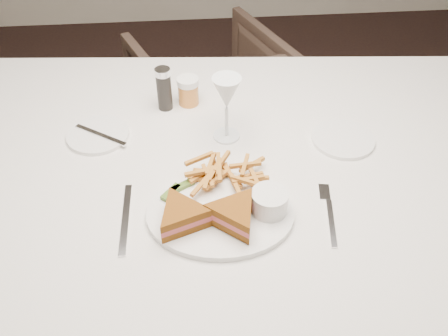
% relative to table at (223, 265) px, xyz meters
% --- Properties ---
extents(table, '(1.68, 1.19, 0.75)m').
position_rel_table_xyz_m(table, '(0.00, 0.00, 0.00)').
color(table, silver).
rests_on(table, ground).
extents(chair_far, '(0.77, 0.75, 0.61)m').
position_rel_table_xyz_m(chair_far, '(0.04, 0.99, -0.07)').
color(chair_far, '#48352C').
rests_on(chair_far, ground).
extents(table_setting, '(0.79, 0.67, 0.18)m').
position_rel_table_xyz_m(table_setting, '(-0.01, -0.05, 0.41)').
color(table_setting, white).
rests_on(table_setting, table).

